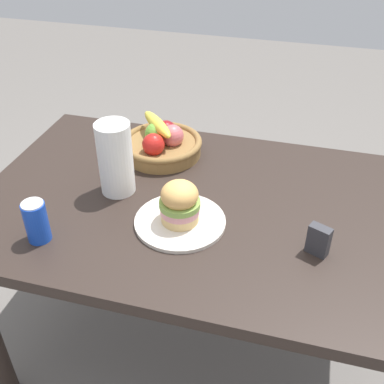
{
  "coord_description": "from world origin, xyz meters",
  "views": [
    {
      "loc": [
        0.3,
        -1.16,
        1.64
      ],
      "look_at": [
        -0.01,
        -0.04,
        0.81
      ],
      "focal_mm": 44.16,
      "sensor_mm": 36.0,
      "label": 1
    }
  ],
  "objects_px": {
    "plate": "(180,221)",
    "soda_can": "(36,221)",
    "paper_towel_roll": "(115,159)",
    "fruit_basket": "(162,143)",
    "napkin_holder": "(319,240)",
    "sandwich": "(180,202)"
  },
  "relations": [
    {
      "from": "plate",
      "to": "soda_can",
      "type": "xyz_separation_m",
      "value": [
        -0.37,
        -0.17,
        0.06
      ]
    },
    {
      "from": "sandwich",
      "to": "napkin_holder",
      "type": "relative_size",
      "value": 1.47
    },
    {
      "from": "sandwich",
      "to": "paper_towel_roll",
      "type": "relative_size",
      "value": 0.55
    },
    {
      "from": "soda_can",
      "to": "napkin_holder",
      "type": "distance_m",
      "value": 0.78
    },
    {
      "from": "soda_can",
      "to": "plate",
      "type": "bearing_deg",
      "value": 25.14
    },
    {
      "from": "soda_can",
      "to": "fruit_basket",
      "type": "relative_size",
      "value": 0.43
    },
    {
      "from": "sandwich",
      "to": "soda_can",
      "type": "bearing_deg",
      "value": -154.86
    },
    {
      "from": "paper_towel_roll",
      "to": "napkin_holder",
      "type": "bearing_deg",
      "value": -11.93
    },
    {
      "from": "fruit_basket",
      "to": "sandwich",
      "type": "bearing_deg",
      "value": -64.25
    },
    {
      "from": "napkin_holder",
      "to": "plate",
      "type": "bearing_deg",
      "value": -160.14
    },
    {
      "from": "fruit_basket",
      "to": "paper_towel_roll",
      "type": "relative_size",
      "value": 1.21
    },
    {
      "from": "plate",
      "to": "fruit_basket",
      "type": "relative_size",
      "value": 0.94
    },
    {
      "from": "plate",
      "to": "sandwich",
      "type": "height_order",
      "value": "sandwich"
    },
    {
      "from": "paper_towel_roll",
      "to": "fruit_basket",
      "type": "bearing_deg",
      "value": 75.3
    },
    {
      "from": "soda_can",
      "to": "fruit_basket",
      "type": "distance_m",
      "value": 0.57
    },
    {
      "from": "paper_towel_roll",
      "to": "plate",
      "type": "bearing_deg",
      "value": -24.69
    },
    {
      "from": "plate",
      "to": "napkin_holder",
      "type": "relative_size",
      "value": 3.02
    },
    {
      "from": "soda_can",
      "to": "napkin_holder",
      "type": "height_order",
      "value": "soda_can"
    },
    {
      "from": "napkin_holder",
      "to": "fruit_basket",
      "type": "bearing_deg",
      "value": 169.24
    },
    {
      "from": "sandwich",
      "to": "paper_towel_roll",
      "type": "height_order",
      "value": "paper_towel_roll"
    },
    {
      "from": "sandwich",
      "to": "paper_towel_roll",
      "type": "xyz_separation_m",
      "value": [
        -0.24,
        0.11,
        0.04
      ]
    },
    {
      "from": "sandwich",
      "to": "fruit_basket",
      "type": "height_order",
      "value": "sandwich"
    }
  ]
}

